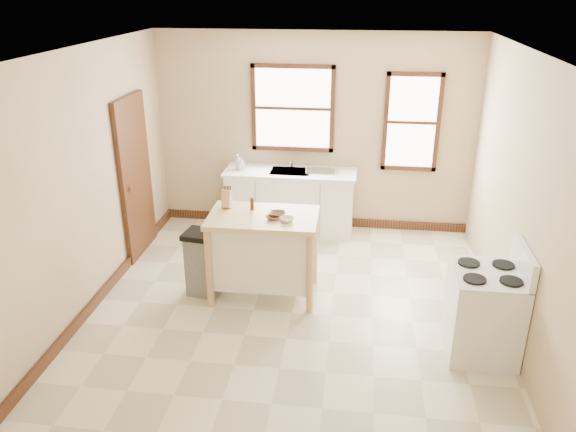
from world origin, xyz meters
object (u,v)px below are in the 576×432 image
object	(u,v)px
dish_rack	(321,168)
bowl_a	(273,217)
gas_stove	(485,300)
pepper_grinder	(252,204)
knife_block	(227,199)
soap_bottle_b	(241,164)
kitchen_island	(264,255)
bowl_b	(278,214)
soap_bottle_a	(238,162)
bowl_c	(287,220)
trash_bin	(204,263)

from	to	relation	value
dish_rack	bowl_a	xyz separation A→B (m)	(-0.39, -1.93, 0.04)
gas_stove	pepper_grinder	bearing A→B (deg)	158.60
knife_block	gas_stove	xyz separation A→B (m)	(2.74, -1.00, -0.52)
knife_block	pepper_grinder	size ratio (longest dim) A/B	1.33
soap_bottle_b	pepper_grinder	world-z (taller)	pepper_grinder
kitchen_island	bowl_b	distance (m)	0.54
soap_bottle_a	bowl_c	size ratio (longest dim) A/B	1.44
knife_block	pepper_grinder	world-z (taller)	knife_block
dish_rack	gas_stove	world-z (taller)	gas_stove
trash_bin	soap_bottle_a	bearing A→B (deg)	97.45
soap_bottle_a	soap_bottle_b	size ratio (longest dim) A/B	1.20
bowl_c	soap_bottle_b	bearing A→B (deg)	115.08
gas_stove	trash_bin	bearing A→B (deg)	166.01
pepper_grinder	bowl_a	distance (m)	0.36
dish_rack	bowl_b	xyz separation A→B (m)	(-0.35, -1.84, 0.04)
bowl_b	bowl_c	bearing A→B (deg)	-50.02
knife_block	gas_stove	world-z (taller)	knife_block
bowl_a	bowl_b	distance (m)	0.10
pepper_grinder	gas_stove	bearing A→B (deg)	-21.40
soap_bottle_b	bowl_a	size ratio (longest dim) A/B	1.14
dish_rack	bowl_a	distance (m)	1.97
soap_bottle_b	dish_rack	distance (m)	1.13
kitchen_island	gas_stove	world-z (taller)	gas_stove
soap_bottle_a	bowl_a	world-z (taller)	soap_bottle_a
bowl_a	trash_bin	size ratio (longest dim) A/B	0.20
soap_bottle_b	dish_rack	world-z (taller)	soap_bottle_b
kitchen_island	trash_bin	world-z (taller)	kitchen_island
bowl_b	gas_stove	size ratio (longest dim) A/B	0.15
soap_bottle_b	pepper_grinder	distance (m)	1.71
dish_rack	bowl_b	distance (m)	1.87
pepper_grinder	trash_bin	xyz separation A→B (m)	(-0.54, -0.21, -0.68)
bowl_c	trash_bin	xyz separation A→B (m)	(-0.98, 0.07, -0.63)
knife_block	bowl_b	size ratio (longest dim) A/B	1.14
pepper_grinder	bowl_b	world-z (taller)	pepper_grinder
knife_block	dish_rack	bearing A→B (deg)	63.91
soap_bottle_b	bowl_c	bearing A→B (deg)	-89.12
trash_bin	gas_stove	xyz separation A→B (m)	(2.99, -0.74, 0.18)
kitchen_island	knife_block	world-z (taller)	knife_block
soap_bottle_b	dish_rack	bearing A→B (deg)	-21.42
soap_bottle_a	dish_rack	bearing A→B (deg)	24.55
pepper_grinder	trash_bin	bearing A→B (deg)	-158.60
soap_bottle_b	gas_stove	xyz separation A→B (m)	(2.91, -2.61, -0.44)
knife_block	trash_bin	xyz separation A→B (m)	(-0.24, -0.25, -0.71)
soap_bottle_a	knife_block	size ratio (longest dim) A/B	1.08
dish_rack	pepper_grinder	world-z (taller)	pepper_grinder
dish_rack	pepper_grinder	bearing A→B (deg)	-88.83
bowl_a	trash_bin	bearing A→B (deg)	178.92
dish_rack	bowl_c	world-z (taller)	bowl_c
bowl_a	trash_bin	distance (m)	1.03
pepper_grinder	gas_stove	distance (m)	2.67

